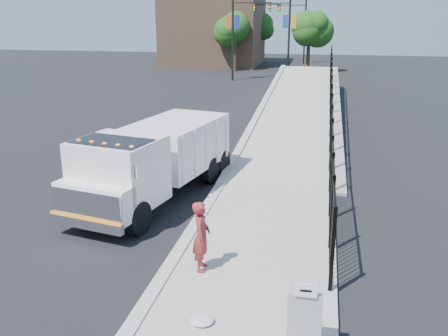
# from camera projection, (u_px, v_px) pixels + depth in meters

# --- Properties ---
(ground) EXTENTS (120.00, 120.00, 0.00)m
(ground) POSITION_uv_depth(u_px,v_px,m) (189.00, 239.00, 12.83)
(ground) COLOR black
(ground) RESTS_ON ground
(sidewalk) EXTENTS (3.55, 12.00, 0.12)m
(sidewalk) POSITION_uv_depth(u_px,v_px,m) (252.00, 285.00, 10.58)
(sidewalk) COLOR #9E998E
(sidewalk) RESTS_ON ground
(curb) EXTENTS (0.30, 12.00, 0.16)m
(curb) POSITION_uv_depth(u_px,v_px,m) (165.00, 275.00, 10.93)
(curb) COLOR #ADAAA3
(curb) RESTS_ON ground
(ramp) EXTENTS (3.95, 24.06, 3.19)m
(ramp) POSITION_uv_depth(u_px,v_px,m) (303.00, 118.00, 27.40)
(ramp) COLOR #9E998E
(ramp) RESTS_ON ground
(iron_fence) EXTENTS (0.10, 28.00, 1.80)m
(iron_fence) POSITION_uv_depth(u_px,v_px,m) (330.00, 118.00, 23.12)
(iron_fence) COLOR black
(iron_fence) RESTS_ON ground
(truck) EXTENTS (3.57, 7.22, 2.37)m
(truck) POSITION_uv_depth(u_px,v_px,m) (152.00, 158.00, 15.18)
(truck) COLOR black
(truck) RESTS_ON ground
(worker) EXTENTS (0.46, 0.63, 1.60)m
(worker) POSITION_uv_depth(u_px,v_px,m) (201.00, 236.00, 10.86)
(worker) COLOR maroon
(worker) RESTS_ON sidewalk
(utility_cabinet) EXTENTS (0.55, 0.40, 1.25)m
(utility_cabinet) POSITION_uv_depth(u_px,v_px,m) (304.00, 323.00, 8.12)
(utility_cabinet) COLOR gray
(utility_cabinet) RESTS_ON sidewalk
(arrow_sign) EXTENTS (0.35, 0.04, 0.22)m
(arrow_sign) POSITION_uv_depth(u_px,v_px,m) (306.00, 290.00, 7.70)
(arrow_sign) COLOR white
(arrow_sign) RESTS_ON utility_cabinet
(debris) EXTENTS (0.45, 0.45, 0.11)m
(debris) POSITION_uv_depth(u_px,v_px,m) (202.00, 320.00, 9.17)
(debris) COLOR silver
(debris) RESTS_ON sidewalk
(light_pole_0) EXTENTS (3.77, 0.22, 8.00)m
(light_pole_0) POSITION_uv_depth(u_px,v_px,m) (236.00, 27.00, 41.17)
(light_pole_0) COLOR black
(light_pole_0) RESTS_ON ground
(light_pole_1) EXTENTS (3.78, 0.22, 8.00)m
(light_pole_1) POSITION_uv_depth(u_px,v_px,m) (286.00, 27.00, 42.72)
(light_pole_1) COLOR black
(light_pole_1) RESTS_ON ground
(light_pole_2) EXTENTS (3.77, 0.22, 8.00)m
(light_pole_2) POSITION_uv_depth(u_px,v_px,m) (252.00, 25.00, 50.40)
(light_pole_2) COLOR black
(light_pole_2) RESTS_ON ground
(light_pole_3) EXTENTS (3.78, 0.22, 8.00)m
(light_pole_3) POSITION_uv_depth(u_px,v_px,m) (302.00, 24.00, 55.16)
(light_pole_3) COLOR black
(light_pole_3) RESTS_ON ground
(tree_0) EXTENTS (3.03, 3.03, 5.51)m
(tree_0) POSITION_uv_depth(u_px,v_px,m) (235.00, 30.00, 48.21)
(tree_0) COLOR #382314
(tree_0) RESTS_ON ground
(tree_1) EXTENTS (2.79, 2.79, 5.39)m
(tree_1) POSITION_uv_depth(u_px,v_px,m) (309.00, 30.00, 47.05)
(tree_1) COLOR #382314
(tree_1) RESTS_ON ground
(tree_2) EXTENTS (2.60, 2.60, 5.30)m
(tree_2) POSITION_uv_depth(u_px,v_px,m) (262.00, 27.00, 56.76)
(tree_2) COLOR #382314
(tree_2) RESTS_ON ground
(building) EXTENTS (10.00, 10.00, 8.00)m
(building) POSITION_uv_depth(u_px,v_px,m) (214.00, 27.00, 54.49)
(building) COLOR #8C664C
(building) RESTS_ON ground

